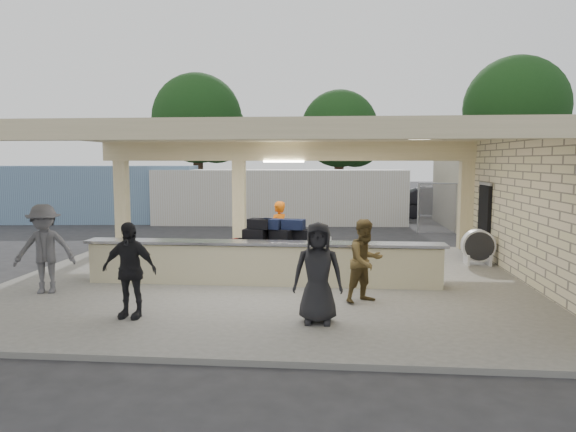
# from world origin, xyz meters

# --- Properties ---
(ground) EXTENTS (120.00, 120.00, 0.00)m
(ground) POSITION_xyz_m (0.00, 0.00, 0.00)
(ground) COLOR #262629
(ground) RESTS_ON ground
(pavilion) EXTENTS (12.01, 10.00, 3.55)m
(pavilion) POSITION_xyz_m (0.21, 0.66, 1.35)
(pavilion) COLOR #615F5A
(pavilion) RESTS_ON ground
(baggage_counter) EXTENTS (8.20, 0.58, 0.98)m
(baggage_counter) POSITION_xyz_m (0.00, -0.50, 0.59)
(baggage_counter) COLOR #BBB28C
(baggage_counter) RESTS_ON pavilion
(luggage_cart) EXTENTS (2.64, 2.03, 1.36)m
(luggage_cart) POSITION_xyz_m (0.20, 0.68, 0.86)
(luggage_cart) COLOR silver
(luggage_cart) RESTS_ON pavilion
(drum_fan) EXTENTS (0.87, 0.48, 0.96)m
(drum_fan) POSITION_xyz_m (5.50, 2.15, 0.61)
(drum_fan) COLOR silver
(drum_fan) RESTS_ON pavilion
(baggage_handler) EXTENTS (0.65, 0.71, 1.72)m
(baggage_handler) POSITION_xyz_m (0.12, 1.74, 0.96)
(baggage_handler) COLOR #DA5B0B
(baggage_handler) RESTS_ON pavilion
(passenger_a) EXTENTS (0.86, 0.76, 1.67)m
(passenger_a) POSITION_xyz_m (2.24, -1.81, 0.93)
(passenger_a) COLOR brown
(passenger_a) RESTS_ON pavilion
(passenger_b) EXTENTS (1.04, 0.45, 1.73)m
(passenger_b) POSITION_xyz_m (-2.04, -3.19, 0.97)
(passenger_b) COLOR black
(passenger_b) RESTS_ON pavilion
(passenger_c) EXTENTS (1.30, 0.77, 1.90)m
(passenger_c) POSITION_xyz_m (-4.50, -1.69, 1.05)
(passenger_c) COLOR #48484D
(passenger_c) RESTS_ON pavilion
(passenger_d) EXTENTS (0.87, 0.36, 1.76)m
(passenger_d) POSITION_xyz_m (1.34, -3.20, 0.98)
(passenger_d) COLOR black
(passenger_d) RESTS_ON pavilion
(car_white_a) EXTENTS (4.93, 2.41, 1.40)m
(car_white_a) POSITION_xyz_m (9.57, 12.13, 0.70)
(car_white_a) COLOR white
(car_white_a) RESTS_ON ground
(car_white_b) EXTENTS (4.42, 2.87, 1.31)m
(car_white_b) POSITION_xyz_m (12.91, 13.87, 0.65)
(car_white_b) COLOR white
(car_white_b) RESTS_ON ground
(car_dark) EXTENTS (4.77, 1.78, 1.58)m
(car_dark) POSITION_xyz_m (7.04, 14.67, 0.79)
(car_dark) COLOR black
(car_dark) RESTS_ON ground
(container_white) EXTENTS (11.56, 2.92, 2.48)m
(container_white) POSITION_xyz_m (-0.87, 11.59, 1.24)
(container_white) COLOR silver
(container_white) RESTS_ON ground
(container_blue) EXTENTS (10.42, 3.50, 2.66)m
(container_blue) POSITION_xyz_m (-10.07, 11.41, 1.33)
(container_blue) COLOR #6B90AC
(container_blue) RESTS_ON ground
(fence) EXTENTS (12.06, 0.06, 2.03)m
(fence) POSITION_xyz_m (11.00, 9.00, 1.05)
(fence) COLOR gray
(fence) RESTS_ON ground
(tree_left) EXTENTS (6.60, 6.30, 9.00)m
(tree_left) POSITION_xyz_m (-7.68, 24.16, 5.59)
(tree_left) COLOR #382619
(tree_left) RESTS_ON ground
(tree_mid) EXTENTS (6.00, 5.60, 8.00)m
(tree_mid) POSITION_xyz_m (2.32, 26.16, 4.96)
(tree_mid) COLOR #382619
(tree_mid) RESTS_ON ground
(tree_right) EXTENTS (7.20, 7.00, 10.00)m
(tree_right) POSITION_xyz_m (14.32, 25.16, 6.21)
(tree_right) COLOR #382619
(tree_right) RESTS_ON ground
(adjacent_building) EXTENTS (6.00, 8.00, 3.20)m
(adjacent_building) POSITION_xyz_m (9.50, 10.00, 1.60)
(adjacent_building) COLOR #B2A98D
(adjacent_building) RESTS_ON ground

